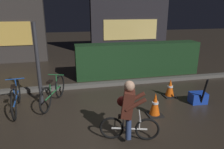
{
  "coord_description": "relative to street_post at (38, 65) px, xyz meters",
  "views": [
    {
      "loc": [
        -0.92,
        -4.39,
        2.51
      ],
      "look_at": [
        0.2,
        0.6,
        0.9
      ],
      "focal_mm": 33.57,
      "sensor_mm": 36.0,
      "label": 1
    }
  ],
  "objects": [
    {
      "name": "traffic_cone_far",
      "position": [
        3.69,
        -0.31,
        -0.84
      ],
      "size": [
        0.36,
        0.36,
        0.54
      ],
      "color": "black",
      "rests_on": "ground"
    },
    {
      "name": "parked_bike_left_mid",
      "position": [
        -0.58,
        -0.27,
        -0.75
      ],
      "size": [
        0.46,
        1.68,
        0.77
      ],
      "rotation": [
        0.0,
        0.0,
        1.66
      ],
      "color": "black",
      "rests_on": "ground"
    },
    {
      "name": "blue_crate",
      "position": [
        4.23,
        -0.9,
        -0.95
      ],
      "size": [
        0.46,
        0.35,
        0.3
      ],
      "primitive_type": "cube",
      "rotation": [
        0.0,
        0.0,
        -0.07
      ],
      "color": "#193DB7",
      "rests_on": "ground"
    },
    {
      "name": "parked_bike_center_left",
      "position": [
        0.33,
        -0.1,
        -0.75
      ],
      "size": [
        0.61,
        1.59,
        0.77
      ],
      "rotation": [
        0.0,
        0.0,
        1.23
      ],
      "color": "black",
      "rests_on": "ground"
    },
    {
      "name": "ground_plane",
      "position": [
        1.65,
        -1.2,
        -1.1
      ],
      "size": [
        40.0,
        40.0,
        0.0
      ],
      "primitive_type": "plane",
      "color": "#2D261E"
    },
    {
      "name": "cyclist",
      "position": [
        1.84,
        -2.09,
        -0.47
      ],
      "size": [
        1.15,
        0.62,
        1.25
      ],
      "rotation": [
        0.0,
        0.0,
        -0.29
      ],
      "color": "black",
      "rests_on": "ground"
    },
    {
      "name": "traffic_cone_near",
      "position": [
        2.77,
        -1.3,
        -0.82
      ],
      "size": [
        0.36,
        0.36,
        0.58
      ],
      "color": "black",
      "rests_on": "ground"
    },
    {
      "name": "closed_umbrella",
      "position": [
        4.2,
        -1.15,
        -0.69
      ],
      "size": [
        0.15,
        0.32,
        0.82
      ],
      "primitive_type": "cylinder",
      "rotation": [
        0.0,
        0.33,
        4.41
      ],
      "color": "black",
      "rests_on": "ground"
    },
    {
      "name": "hedge_row",
      "position": [
        3.45,
        1.9,
        -0.47
      ],
      "size": [
        4.8,
        0.7,
        1.27
      ],
      "primitive_type": "cube",
      "color": "#19381C",
      "rests_on": "ground"
    },
    {
      "name": "street_post",
      "position": [
        0.0,
        0.0,
        0.0
      ],
      "size": [
        0.1,
        0.1,
        2.21
      ],
      "primitive_type": "cylinder",
      "color": "#2D2D33",
      "rests_on": "ground"
    },
    {
      "name": "storefront_right",
      "position": [
        4.34,
        6.0,
        1.13
      ],
      "size": [
        4.39,
        0.54,
        4.48
      ],
      "color": "#262328",
      "rests_on": "ground"
    },
    {
      "name": "sidewalk_curb",
      "position": [
        1.65,
        1.0,
        -1.04
      ],
      "size": [
        12.0,
        0.24,
        0.12
      ],
      "primitive_type": "cube",
      "color": "#56544F",
      "rests_on": "ground"
    }
  ]
}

